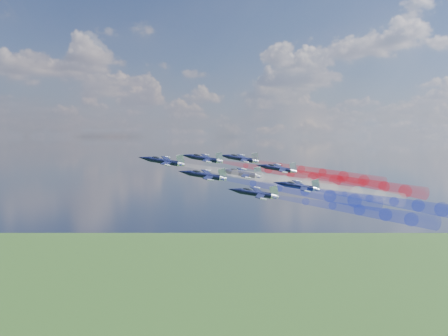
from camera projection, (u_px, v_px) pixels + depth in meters
jet_lead at (164, 161)px, 139.30m from camera, size 16.18×15.64×7.16m
trail_lead at (259, 177)px, 142.68m from camera, size 36.48×25.95×11.76m
jet_inner_left at (205, 175)px, 131.87m from camera, size 16.18×15.64×7.16m
trail_inner_left at (305, 192)px, 135.24m from camera, size 36.48×25.95×11.76m
jet_inner_right at (204, 159)px, 152.21m from camera, size 16.18×15.64×7.16m
trail_inner_right at (291, 173)px, 155.58m from camera, size 36.48×25.95×11.76m
jet_outer_left at (256, 193)px, 125.24m from camera, size 16.18×15.64×7.16m
trail_outer_left at (359, 210)px, 128.61m from camera, size 36.48×25.95×11.76m
jet_center_third at (242, 174)px, 142.32m from camera, size 16.18×15.64×7.16m
trail_center_third at (334, 189)px, 145.70m from camera, size 36.48×25.95×11.76m
jet_outer_right at (241, 159)px, 160.39m from camera, size 16.18×15.64×7.16m
trail_outer_right at (322, 173)px, 163.77m from camera, size 36.48×25.95×11.76m
jet_rear_left at (299, 186)px, 135.03m from camera, size 16.18×15.64×7.16m
trail_rear_left at (394, 202)px, 138.40m from camera, size 36.48×25.95×11.76m
jet_rear_right at (278, 169)px, 154.07m from camera, size 16.18×15.64×7.16m
trail_rear_right at (362, 183)px, 157.44m from camera, size 36.48×25.95×11.76m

